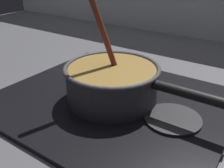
% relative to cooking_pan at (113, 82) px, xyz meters
% --- Properties ---
extents(ground, '(2.40, 1.60, 0.04)m').
position_rel_cooking_pan_xyz_m(ground, '(-0.06, -0.07, -0.08)').
color(ground, '#4C4C51').
extents(hob_plate, '(0.56, 0.48, 0.01)m').
position_rel_cooking_pan_xyz_m(hob_plate, '(-0.00, -0.00, -0.05)').
color(hob_plate, black).
rests_on(hob_plate, ground).
extents(burner_ring, '(0.20, 0.20, 0.01)m').
position_rel_cooking_pan_xyz_m(burner_ring, '(-0.00, -0.00, -0.04)').
color(burner_ring, '#592D0C').
rests_on(burner_ring, hob_plate).
extents(spare_burner, '(0.13, 0.13, 0.01)m').
position_rel_cooking_pan_xyz_m(spare_burner, '(0.16, -0.00, -0.05)').
color(spare_burner, '#262628').
rests_on(spare_burner, hob_plate).
extents(cooking_pan, '(0.40, 0.23, 0.36)m').
position_rel_cooking_pan_xyz_m(cooking_pan, '(0.00, 0.00, 0.00)').
color(cooking_pan, '#38383D').
rests_on(cooking_pan, hob_plate).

